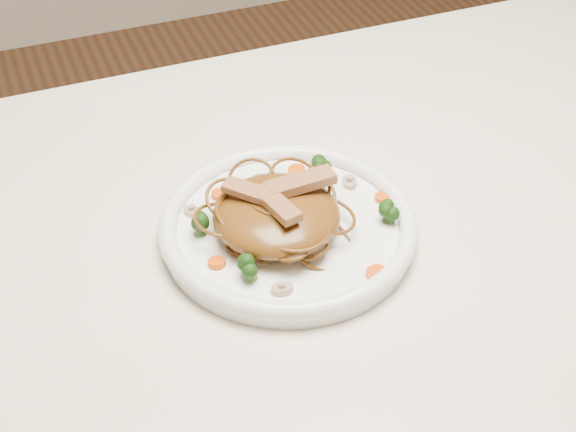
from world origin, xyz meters
name	(u,v)px	position (x,y,z in m)	size (l,w,h in m)	color
table	(347,279)	(0.00, 0.00, 0.65)	(1.20, 0.80, 0.75)	white
plate	(288,231)	(-0.08, -0.01, 0.76)	(0.28, 0.28, 0.02)	white
noodle_mound	(277,215)	(-0.09, -0.01, 0.79)	(0.14, 0.14, 0.04)	brown
chicken_a	(301,182)	(-0.06, 0.00, 0.82)	(0.07, 0.02, 0.01)	#A2724C
chicken_b	(250,192)	(-0.12, 0.00, 0.82)	(0.06, 0.02, 0.01)	#A2724C
chicken_c	(276,204)	(-0.10, -0.02, 0.82)	(0.06, 0.02, 0.01)	#A2724C
broccoli_0	(322,166)	(-0.01, 0.06, 0.78)	(0.03, 0.03, 0.03)	#183F0D
broccoli_1	(199,223)	(-0.17, 0.02, 0.78)	(0.03, 0.03, 0.03)	#183F0D
broccoli_2	(251,267)	(-0.14, -0.07, 0.78)	(0.03, 0.03, 0.03)	#183F0D
broccoli_3	(390,209)	(0.03, -0.04, 0.78)	(0.03, 0.03, 0.03)	#183F0D
carrot_0	(297,170)	(-0.03, 0.08, 0.77)	(0.02, 0.02, 0.01)	#E84D08
carrot_1	(217,262)	(-0.17, -0.03, 0.77)	(0.02, 0.02, 0.01)	#E84D08
carrot_2	(384,197)	(0.04, 0.00, 0.77)	(0.02, 0.02, 0.01)	#E84D08
carrot_3	(219,194)	(-0.13, 0.07, 0.77)	(0.02, 0.02, 0.01)	#E84D08
carrot_4	(377,273)	(-0.02, -0.11, 0.77)	(0.02, 0.02, 0.01)	#E84D08
mushroom_0	(282,289)	(-0.12, -0.09, 0.77)	(0.02, 0.02, 0.01)	#BEA88F
mushroom_1	(350,182)	(0.01, 0.04, 0.77)	(0.02, 0.02, 0.01)	#BEA88F
mushroom_2	(192,211)	(-0.17, 0.05, 0.77)	(0.02, 0.02, 0.01)	#BEA88F
mushroom_3	(316,167)	(-0.01, 0.08, 0.77)	(0.02, 0.02, 0.01)	#BEA88F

